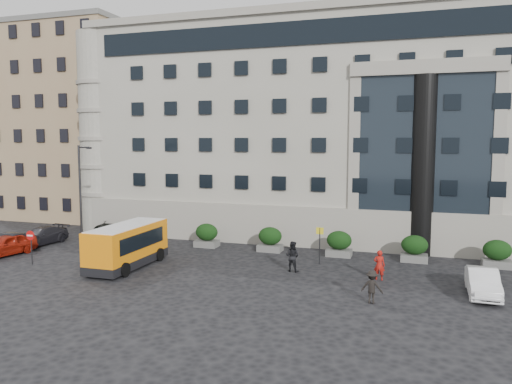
% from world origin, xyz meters
% --- Properties ---
extents(ground, '(120.00, 120.00, 0.00)m').
position_xyz_m(ground, '(0.00, 0.00, 0.00)').
color(ground, black).
rests_on(ground, ground).
extents(civic_building, '(44.00, 24.00, 18.00)m').
position_xyz_m(civic_building, '(6.00, 22.00, 9.00)').
color(civic_building, gray).
rests_on(civic_building, ground).
extents(entrance_column, '(1.80, 1.80, 13.00)m').
position_xyz_m(entrance_column, '(12.00, 10.30, 6.50)').
color(entrance_column, black).
rests_on(entrance_column, ground).
extents(apartment_near, '(14.00, 14.00, 20.00)m').
position_xyz_m(apartment_near, '(-24.00, 20.00, 10.00)').
color(apartment_near, '#947656').
rests_on(apartment_near, ground).
extents(apartment_far, '(13.00, 13.00, 22.00)m').
position_xyz_m(apartment_far, '(-27.00, 38.00, 11.00)').
color(apartment_far, brown).
rests_on(apartment_far, ground).
extents(hedge_a, '(1.80, 1.26, 1.84)m').
position_xyz_m(hedge_a, '(-4.00, 7.80, 0.93)').
color(hedge_a, '#595957').
rests_on(hedge_a, ground).
extents(hedge_b, '(1.80, 1.26, 1.84)m').
position_xyz_m(hedge_b, '(1.20, 7.80, 0.93)').
color(hedge_b, '#595957').
rests_on(hedge_b, ground).
extents(hedge_c, '(1.80, 1.26, 1.84)m').
position_xyz_m(hedge_c, '(6.40, 7.80, 0.93)').
color(hedge_c, '#595957').
rests_on(hedge_c, ground).
extents(hedge_d, '(1.80, 1.26, 1.84)m').
position_xyz_m(hedge_d, '(11.60, 7.80, 0.93)').
color(hedge_d, '#595957').
rests_on(hedge_d, ground).
extents(hedge_e, '(1.80, 1.26, 1.84)m').
position_xyz_m(hedge_e, '(16.80, 7.80, 0.93)').
color(hedge_e, '#595957').
rests_on(hedge_e, ground).
extents(street_lamp, '(1.16, 0.18, 8.00)m').
position_xyz_m(street_lamp, '(-11.94, 3.00, 4.37)').
color(street_lamp, '#262628').
rests_on(street_lamp, ground).
extents(bus_stop_sign, '(0.50, 0.08, 2.52)m').
position_xyz_m(bus_stop_sign, '(5.50, 5.00, 1.73)').
color(bus_stop_sign, '#262628').
rests_on(bus_stop_sign, ground).
extents(no_entry_sign, '(0.64, 0.16, 2.32)m').
position_xyz_m(no_entry_sign, '(-13.00, -1.04, 1.65)').
color(no_entry_sign, '#262628').
rests_on(no_entry_sign, ground).
extents(minibus, '(2.61, 6.78, 2.83)m').
position_xyz_m(minibus, '(-6.45, 0.37, 1.56)').
color(minibus, orange).
rests_on(minibus, ground).
extents(red_truck, '(3.18, 5.26, 2.64)m').
position_xyz_m(red_truck, '(-12.87, 16.38, 1.35)').
color(red_truck, maroon).
rests_on(red_truck, ground).
extents(parked_car_a, '(2.54, 4.79, 1.55)m').
position_xyz_m(parked_car_a, '(-16.72, 0.49, 0.78)').
color(parked_car_a, '#9C1A0B').
rests_on(parked_car_a, ground).
extents(parked_car_b, '(2.09, 4.67, 1.49)m').
position_xyz_m(parked_car_b, '(-17.00, 0.97, 0.74)').
color(parked_car_b, black).
rests_on(parked_car_b, ground).
extents(parked_car_c, '(2.32, 4.88, 1.37)m').
position_xyz_m(parked_car_c, '(-17.00, 4.45, 0.69)').
color(parked_car_c, black).
rests_on(parked_car_c, ground).
extents(parked_car_d, '(3.33, 5.66, 1.48)m').
position_xyz_m(parked_car_d, '(-13.89, 10.29, 0.74)').
color(parked_car_d, black).
rests_on(parked_car_d, ground).
extents(white_taxi, '(1.55, 4.40, 1.45)m').
position_xyz_m(white_taxi, '(15.17, 1.00, 0.72)').
color(white_taxi, white).
rests_on(white_taxi, ground).
extents(pedestrian_a, '(0.68, 0.46, 1.82)m').
position_xyz_m(pedestrian_a, '(9.61, 2.39, 0.91)').
color(pedestrian_a, '#AA1811').
rests_on(pedestrian_a, ground).
extents(pedestrian_b, '(1.09, 0.92, 1.96)m').
position_xyz_m(pedestrian_b, '(4.18, 2.67, 0.98)').
color(pedestrian_b, black).
rests_on(pedestrian_b, ground).
extents(pedestrian_c, '(1.18, 0.77, 1.73)m').
position_xyz_m(pedestrian_c, '(9.57, -2.16, 0.86)').
color(pedestrian_c, black).
rests_on(pedestrian_c, ground).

